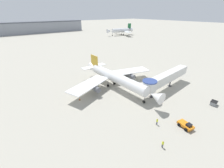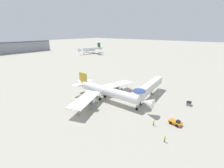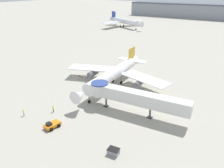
{
  "view_description": "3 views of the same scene",
  "coord_description": "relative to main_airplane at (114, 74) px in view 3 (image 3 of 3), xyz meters",
  "views": [
    {
      "loc": [
        -28.36,
        -32.28,
        23.14
      ],
      "look_at": [
        -4.89,
        -1.54,
        4.4
      ],
      "focal_mm": 24.0,
      "sensor_mm": 36.0,
      "label": 1
    },
    {
      "loc": [
        -38.06,
        -30.21,
        24.12
      ],
      "look_at": [
        3.49,
        3.3,
        5.28
      ],
      "focal_mm": 24.0,
      "sensor_mm": 36.0,
      "label": 2
    },
    {
      "loc": [
        30.31,
        -46.71,
        26.23
      ],
      "look_at": [
        3.39,
        -4.04,
        3.89
      ],
      "focal_mm": 35.0,
      "sensor_mm": 36.0,
      "label": 3
    }
  ],
  "objects": [
    {
      "name": "ground_plane",
      "position": [
        0.32,
        -2.76,
        -3.67
      ],
      "size": [
        800.0,
        800.0,
        0.0
      ],
      "primitive_type": "plane",
      "color": "#A8A393"
    },
    {
      "name": "service_container_gray",
      "position": [
        15.15,
        -24.48,
        -3.11
      ],
      "size": [
        2.09,
        1.68,
        1.12
      ],
      "rotation": [
        0.0,
        0.0,
        0.1
      ],
      "color": "gray",
      "rests_on": "ground_plane"
    },
    {
      "name": "jet_bridge",
      "position": [
        11.22,
        -10.78,
        0.52
      ],
      "size": [
        23.12,
        5.07,
        5.88
      ],
      "rotation": [
        0.0,
        0.0,
        0.08
      ],
      "color": "silver",
      "rests_on": "ground_plane"
    },
    {
      "name": "pushback_tug_orange",
      "position": [
        0.44,
        -24.53,
        -2.99
      ],
      "size": [
        2.54,
        3.49,
        1.46
      ],
      "rotation": [
        0.0,
        0.0,
        -0.17
      ],
      "color": "orange",
      "rests_on": "ground_plane"
    },
    {
      "name": "terminal_building",
      "position": [
        -4.25,
        172.24,
        2.83
      ],
      "size": [
        149.19,
        21.39,
        12.98
      ],
      "color": "gray",
      "rests_on": "ground_plane"
    },
    {
      "name": "background_jet_blue_tail",
      "position": [
        -47.79,
        91.03,
        0.68
      ],
      "size": [
        35.07,
        31.74,
        9.88
      ],
      "rotation": [
        0.0,
        0.0,
        1.14
      ],
      "color": "silver",
      "rests_on": "ground_plane"
    },
    {
      "name": "traffic_cone_port_wing",
      "position": [
        -12.99,
        0.13,
        -3.28
      ],
      "size": [
        0.5,
        0.5,
        0.82
      ],
      "color": "black",
      "rests_on": "ground_plane"
    },
    {
      "name": "traffic_cone_starboard_wing",
      "position": [
        13.13,
        -1.56,
        -3.37
      ],
      "size": [
        0.38,
        0.38,
        0.64
      ],
      "color": "black",
      "rests_on": "ground_plane"
    },
    {
      "name": "ground_crew_wing_walker",
      "position": [
        -3.84,
        -20.07,
        -2.7
      ],
      "size": [
        0.32,
        0.38,
        1.69
      ],
      "rotation": [
        0.0,
        0.0,
        5.22
      ],
      "color": "#1E2338",
      "rests_on": "ground_plane"
    },
    {
      "name": "main_airplane",
      "position": [
        0.0,
        0.0,
        0.0
      ],
      "size": [
        32.98,
        32.13,
        8.63
      ],
      "rotation": [
        0.0,
        0.0,
        0.04
      ],
      "color": "white",
      "rests_on": "ground_plane"
    },
    {
      "name": "ground_crew_marshaller",
      "position": [
        -8.22,
        -24.71,
        -2.74
      ],
      "size": [
        0.35,
        0.34,
        1.62
      ],
      "rotation": [
        0.0,
        0.0,
        2.43
      ],
      "color": "#1E2338",
      "rests_on": "ground_plane"
    }
  ]
}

